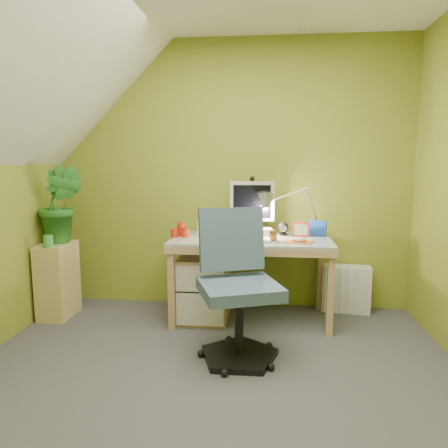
# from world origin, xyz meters

# --- Properties ---
(floor) EXTENTS (3.20, 3.20, 0.01)m
(floor) POSITION_xyz_m (0.00, 0.00, -0.01)
(floor) COLOR #47474B
(floor) RESTS_ON ground
(wall_back) EXTENTS (3.20, 0.01, 2.40)m
(wall_back) POSITION_xyz_m (0.00, 1.60, 1.20)
(wall_back) COLOR olive
(wall_back) RESTS_ON floor
(wall_front) EXTENTS (3.20, 0.01, 2.40)m
(wall_front) POSITION_xyz_m (0.00, -1.60, 1.20)
(wall_front) COLOR olive
(wall_front) RESTS_ON floor
(slope_ceiling) EXTENTS (1.10, 3.20, 1.10)m
(slope_ceiling) POSITION_xyz_m (-1.00, 0.00, 1.85)
(slope_ceiling) COLOR white
(slope_ceiling) RESTS_ON wall_left
(desk) EXTENTS (1.32, 0.67, 0.70)m
(desk) POSITION_xyz_m (0.20, 1.23, 0.35)
(desk) COLOR tan
(desk) RESTS_ON floor
(monitor) EXTENTS (0.41, 0.26, 0.54)m
(monitor) POSITION_xyz_m (0.20, 1.41, 0.97)
(monitor) COLOR #B6B0A3
(monitor) RESTS_ON desk
(speaker_left) EXTENTS (0.12, 0.12, 0.12)m
(speaker_left) POSITION_xyz_m (-0.07, 1.39, 0.76)
(speaker_left) COLOR black
(speaker_left) RESTS_ON desk
(speaker_right) EXTENTS (0.11, 0.11, 0.11)m
(speaker_right) POSITION_xyz_m (0.47, 1.39, 0.76)
(speaker_right) COLOR black
(speaker_right) RESTS_ON desk
(keyboard) EXTENTS (0.48, 0.15, 0.02)m
(keyboard) POSITION_xyz_m (0.12, 1.09, 0.71)
(keyboard) COLOR white
(keyboard) RESTS_ON desk
(mousepad) EXTENTS (0.25, 0.21, 0.01)m
(mousepad) POSITION_xyz_m (0.58, 1.09, 0.70)
(mousepad) COLOR #B4551C
(mousepad) RESTS_ON desk
(mouse) EXTENTS (0.13, 0.09, 0.04)m
(mouse) POSITION_xyz_m (0.58, 1.09, 0.72)
(mouse) COLOR white
(mouse) RESTS_ON mousepad
(amber_tumbler) EXTENTS (0.07, 0.07, 0.08)m
(amber_tumbler) POSITION_xyz_m (0.38, 1.15, 0.74)
(amber_tumbler) COLOR brown
(amber_tumbler) RESTS_ON desk
(candle_cluster) EXTENTS (0.18, 0.16, 0.11)m
(candle_cluster) POSITION_xyz_m (-0.40, 1.24, 0.76)
(candle_cluster) COLOR red
(candle_cluster) RESTS_ON desk
(photo_frame_red) EXTENTS (0.14, 0.04, 0.12)m
(photo_frame_red) POSITION_xyz_m (0.62, 1.35, 0.76)
(photo_frame_red) COLOR red
(photo_frame_red) RESTS_ON desk
(photo_frame_blue) EXTENTS (0.15, 0.09, 0.13)m
(photo_frame_blue) POSITION_xyz_m (0.76, 1.39, 0.77)
(photo_frame_blue) COLOR #163E98
(photo_frame_blue) RESTS_ON desk
(photo_frame_green) EXTENTS (0.14, 0.04, 0.12)m
(photo_frame_green) POSITION_xyz_m (-0.20, 1.37, 0.76)
(photo_frame_green) COLOR #AFBC81
(photo_frame_green) RESTS_ON desk
(desk_lamp) EXTENTS (0.59, 0.33, 0.59)m
(desk_lamp) POSITION_xyz_m (0.65, 1.41, 1.00)
(desk_lamp) COLOR #B3B2B7
(desk_lamp) RESTS_ON desk
(side_ledge) EXTENTS (0.24, 0.37, 0.64)m
(side_ledge) POSITION_xyz_m (-1.45, 1.14, 0.32)
(side_ledge) COLOR tan
(side_ledge) RESTS_ON floor
(potted_plant) EXTENTS (0.41, 0.35, 0.66)m
(potted_plant) POSITION_xyz_m (-1.41, 1.19, 0.97)
(potted_plant) COLOR #296F25
(potted_plant) RESTS_ON side_ledge
(green_cup) EXTENTS (0.09, 0.09, 0.10)m
(green_cup) POSITION_xyz_m (-1.43, 0.99, 0.69)
(green_cup) COLOR green
(green_cup) RESTS_ON side_ledge
(task_chair) EXTENTS (0.73, 0.73, 1.03)m
(task_chair) POSITION_xyz_m (0.15, 0.50, 0.51)
(task_chair) COLOR #3E5466
(task_chair) RESTS_ON floor
(radiator) EXTENTS (0.43, 0.21, 0.41)m
(radiator) POSITION_xyz_m (1.04, 1.50, 0.21)
(radiator) COLOR silver
(radiator) RESTS_ON floor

